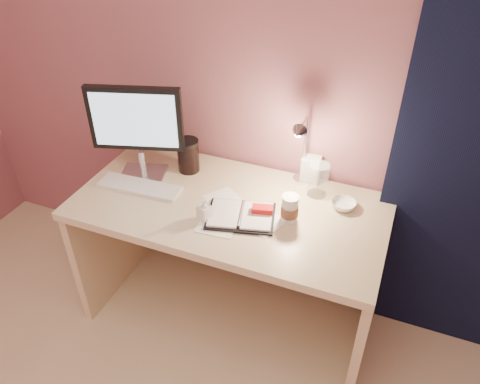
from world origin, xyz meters
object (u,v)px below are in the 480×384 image
at_px(keyboard, 140,187).
at_px(planner, 243,215).
at_px(clear_cup, 318,180).
at_px(product_box, 311,169).
at_px(monitor, 137,124).
at_px(desk_lamp, 300,148).
at_px(desk, 236,232).
at_px(coffee_cup, 290,209).
at_px(bowl, 343,205).
at_px(lotion_bottle, 204,210).
at_px(dark_jar, 188,157).

xyz_separation_m(keyboard, planner, (0.53, -0.02, 0.00)).
xyz_separation_m(keyboard, clear_cup, (0.79, 0.26, 0.07)).
bearing_deg(product_box, planner, -120.43).
distance_m(monitor, desk_lamp, 0.75).
xyz_separation_m(desk, planner, (0.09, -0.14, 0.24)).
distance_m(coffee_cup, desk_lamp, 0.28).
bearing_deg(planner, desk_lamp, 45.89).
xyz_separation_m(keyboard, desk_lamp, (0.69, 0.26, 0.22)).
relative_size(coffee_cup, bowl, 1.10).
distance_m(desk, lotion_bottle, 0.36).
distance_m(desk, monitor, 0.70).
bearing_deg(monitor, desk, -16.14).
bearing_deg(dark_jar, product_box, 12.50).
xyz_separation_m(product_box, desk_lamp, (-0.04, -0.10, 0.16)).
height_order(bowl, desk_lamp, desk_lamp).
distance_m(clear_cup, lotion_bottle, 0.54).
bearing_deg(desk, bowl, 10.42).
height_order(monitor, bowl, monitor).
xyz_separation_m(planner, dark_jar, (-0.38, 0.25, 0.06)).
bearing_deg(desk, product_box, 40.09).
relative_size(bowl, lotion_bottle, 1.01).
bearing_deg(dark_jar, desk_lamp, 3.08).
height_order(dark_jar, product_box, dark_jar).
xyz_separation_m(desk, product_box, (0.29, 0.24, 0.29)).
bearing_deg(desk_lamp, coffee_cup, -82.07).
xyz_separation_m(clear_cup, lotion_bottle, (-0.40, -0.36, -0.02)).
relative_size(planner, dark_jar, 2.25).
bearing_deg(monitor, lotion_bottle, -42.90).
distance_m(monitor, bowl, 1.00).
distance_m(keyboard, planner, 0.53).
xyz_separation_m(keyboard, lotion_bottle, (0.39, -0.10, 0.05)).
bearing_deg(clear_cup, coffee_cup, -106.13).
bearing_deg(keyboard, dark_jar, 54.25).
bearing_deg(clear_cup, lotion_bottle, -137.71).
bearing_deg(coffee_cup, keyboard, -177.06).
height_order(desk, planner, planner).
bearing_deg(monitor, keyboard, -84.59).
relative_size(clear_cup, product_box, 1.23).
distance_m(bowl, product_box, 0.25).
height_order(clear_cup, lotion_bottle, clear_cup).
bearing_deg(clear_cup, bowl, -23.56).
relative_size(planner, coffee_cup, 2.76).
bearing_deg(clear_cup, monitor, -169.55).
bearing_deg(keyboard, clear_cup, 15.18).
xyz_separation_m(planner, bowl, (0.39, 0.23, 0.01)).
height_order(dark_jar, desk_lamp, desk_lamp).
distance_m(keyboard, lotion_bottle, 0.40).
xyz_separation_m(desk, keyboard, (-0.44, -0.12, 0.23)).
height_order(planner, bowl, planner).
relative_size(monitor, coffee_cup, 3.78).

